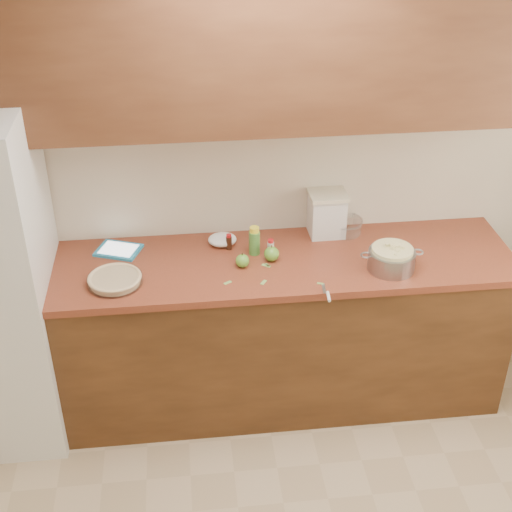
{
  "coord_description": "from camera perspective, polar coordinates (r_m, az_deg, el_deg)",
  "views": [
    {
      "loc": [
        -0.4,
        -1.65,
        2.88
      ],
      "look_at": [
        -0.05,
        1.43,
        0.98
      ],
      "focal_mm": 50.0,
      "sensor_mm": 36.0,
      "label": 1
    }
  ],
  "objects": [
    {
      "name": "room_shell",
      "position": [
        2.32,
        5.36,
        -11.55
      ],
      "size": [
        3.6,
        3.6,
        3.6
      ],
      "color": "tan",
      "rests_on": "ground"
    },
    {
      "name": "counter_run",
      "position": [
        3.98,
        0.64,
        -5.96
      ],
      "size": [
        2.64,
        0.68,
        0.92
      ],
      "color": "brown",
      "rests_on": "ground"
    },
    {
      "name": "upper_cabinets",
      "position": [
        3.44,
        0.46,
        15.81
      ],
      "size": [
        2.6,
        0.34,
        0.7
      ],
      "primitive_type": "cube",
      "color": "brown",
      "rests_on": "room_shell"
    },
    {
      "name": "pie",
      "position": [
        3.59,
        -11.22,
        -1.86
      ],
      "size": [
        0.27,
        0.27,
        0.04
      ],
      "rotation": [
        0.0,
        0.0,
        0.36
      ],
      "color": "silver",
      "rests_on": "counter_run"
    },
    {
      "name": "colander",
      "position": [
        3.68,
        10.79,
        -0.22
      ],
      "size": [
        0.33,
        0.24,
        0.12
      ],
      "rotation": [
        0.0,
        0.0,
        -0.09
      ],
      "color": "gray",
      "rests_on": "counter_run"
    },
    {
      "name": "flour_canister",
      "position": [
        3.92,
        5.65,
        3.5
      ],
      "size": [
        0.21,
        0.21,
        0.25
      ],
      "rotation": [
        0.0,
        0.0,
        0.02
      ],
      "color": "silver",
      "rests_on": "counter_run"
    },
    {
      "name": "tablet",
      "position": [
        3.86,
        -10.94,
        0.47
      ],
      "size": [
        0.27,
        0.24,
        0.02
      ],
      "rotation": [
        0.0,
        0.0,
        -0.37
      ],
      "color": "#278EBD",
      "rests_on": "counter_run"
    },
    {
      "name": "paring_knife",
      "position": [
        3.45,
        5.76,
        -3.13
      ],
      "size": [
        0.03,
        0.16,
        0.02
      ],
      "rotation": [
        0.0,
        0.0,
        -0.08
      ],
      "color": "gray",
      "rests_on": "counter_run"
    },
    {
      "name": "lemon_bottle",
      "position": [
        3.73,
        -0.13,
        1.2
      ],
      "size": [
        0.06,
        0.06,
        0.16
      ],
      "rotation": [
        0.0,
        0.0,
        -0.11
      ],
      "color": "#4C8C38",
      "rests_on": "counter_run"
    },
    {
      "name": "cinnamon_shaker",
      "position": [
        3.75,
        1.18,
        0.71
      ],
      "size": [
        0.04,
        0.04,
        0.09
      ],
      "rotation": [
        0.0,
        0.0,
        -0.3
      ],
      "color": "beige",
      "rests_on": "counter_run"
    },
    {
      "name": "vanilla_bottle",
      "position": [
        3.79,
        -2.18,
        1.12
      ],
      "size": [
        0.03,
        0.03,
        0.09
      ],
      "rotation": [
        0.0,
        0.0,
        0.11
      ],
      "color": "black",
      "rests_on": "counter_run"
    },
    {
      "name": "mixing_bowl",
      "position": [
        3.98,
        7.05,
        2.48
      ],
      "size": [
        0.21,
        0.21,
        0.08
      ],
      "rotation": [
        0.0,
        0.0,
        -0.11
      ],
      "color": "silver",
      "rests_on": "counter_run"
    },
    {
      "name": "paper_towel",
      "position": [
        3.84,
        -2.71,
        1.32
      ],
      "size": [
        0.19,
        0.17,
        0.06
      ],
      "primitive_type": "ellipsoid",
      "rotation": [
        0.0,
        0.0,
        -0.36
      ],
      "color": "white",
      "rests_on": "counter_run"
    },
    {
      "name": "apple_left",
      "position": [
        3.64,
        -1.1,
        -0.39
      ],
      "size": [
        0.07,
        0.07,
        0.08
      ],
      "color": "#5B962D",
      "rests_on": "counter_run"
    },
    {
      "name": "apple_center",
      "position": [
        3.69,
        1.26,
        0.17
      ],
      "size": [
        0.08,
        0.08,
        0.09
      ],
      "color": "#5B962D",
      "rests_on": "counter_run"
    },
    {
      "name": "peel_a",
      "position": [
        3.67,
        0.9,
        -0.73
      ],
      "size": [
        0.03,
        0.03,
        0.0
      ],
      "primitive_type": "cube",
      "rotation": [
        0.0,
        0.0,
        2.01
      ],
      "color": "#84B055",
      "rests_on": "counter_run"
    },
    {
      "name": "peel_b",
      "position": [
        3.54,
        5.16,
        -2.2
      ],
      "size": [
        0.03,
        0.02,
        0.0
      ],
      "primitive_type": "cube",
      "rotation": [
        0.0,
        0.0,
        -0.33
      ],
      "color": "#84B055",
      "rests_on": "counter_run"
    },
    {
      "name": "peel_c",
      "position": [
        3.67,
        0.82,
        -0.77
      ],
      "size": [
        0.05,
        0.04,
        0.0
      ],
      "primitive_type": "cube",
      "rotation": [
        0.0,
        0.0,
        2.53
      ],
      "color": "#84B055",
      "rests_on": "counter_run"
    },
    {
      "name": "peel_d",
      "position": [
        3.54,
        -2.28,
        -2.14
      ],
      "size": [
        0.04,
        0.04,
        0.0
      ],
      "primitive_type": "cube",
      "rotation": [
        0.0,
        0.0,
        -2.6
      ],
      "color": "#84B055",
      "rests_on": "counter_run"
    },
    {
      "name": "peel_e",
      "position": [
        3.54,
        0.61,
        -2.12
      ],
      "size": [
        0.04,
        0.05,
        0.0
      ],
      "primitive_type": "cube",
      "rotation": [
        0.0,
        0.0,
        0.98
      ],
      "color": "#84B055",
      "rests_on": "counter_run"
    }
  ]
}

